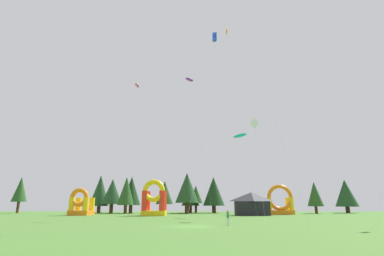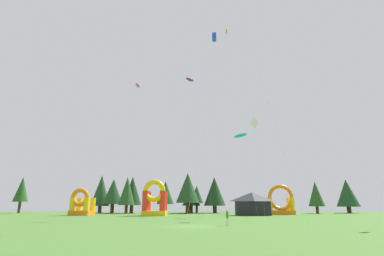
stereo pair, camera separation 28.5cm
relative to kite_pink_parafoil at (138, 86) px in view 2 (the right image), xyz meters
name	(u,v)px [view 2 (the right image)]	position (x,y,z in m)	size (l,w,h in m)	color
ground_plane	(190,226)	(12.37, -27.99, -27.68)	(120.00, 120.00, 0.00)	#47752D
kite_pink_parafoil	(138,86)	(0.00, 0.00, 0.00)	(1.15, 5.54, 28.15)	#EA599E
kite_blue_box	(214,38)	(15.59, -24.40, -3.15)	(1.06, 5.41, 25.28)	blue
kite_white_diamond	(255,124)	(22.84, -13.25, -12.47)	(1.17, 5.01, 15.93)	white
kite_orange_diamond	(227,34)	(17.44, -23.38, -1.89)	(5.99, 4.64, 26.72)	orange
kite_cyan_parafoil	(241,135)	(21.76, -3.68, -12.28)	(3.93, 2.07, 16.03)	#19B7CC
kite_purple_parafoil	(190,80)	(11.79, -7.26, -1.93)	(5.38, 4.83, 26.21)	purple
person_far_side	(227,216)	(16.47, -26.74, -26.71)	(0.29, 0.29, 1.64)	silver
inflatable_red_slide	(280,204)	(31.32, 6.24, -25.44)	(5.77, 3.51, 6.39)	orange
inflatable_blue_arch	(82,206)	(-10.86, 2.02, -25.79)	(4.01, 4.77, 5.45)	orange
inflatable_yellow_castle	(155,202)	(4.60, -0.14, -24.98)	(4.66, 4.38, 7.00)	yellow
festival_tent	(252,204)	(24.26, 0.97, -25.41)	(6.63, 3.64, 4.55)	black
tree_row_0	(22,189)	(-31.39, 14.67, -21.90)	(3.58, 3.58, 8.93)	#4C331E
tree_row_1	(101,190)	(-12.03, 17.49, -22.05)	(4.91, 4.91, 9.62)	#4C331E
tree_row_2	(113,192)	(-8.14, 15.02, -22.43)	(4.95, 4.95, 8.41)	#4C331E
tree_row_3	(127,191)	(-3.99, 12.35, -22.40)	(4.05, 4.05, 8.68)	#4C331E
tree_row_4	(132,191)	(-3.13, 14.23, -22.30)	(4.72, 4.72, 8.91)	#4C331E
tree_row_5	(165,193)	(4.89, 17.12, -22.66)	(4.44, 4.44, 7.98)	#4C331E
tree_row_6	(188,188)	(10.80, 12.54, -21.67)	(5.70, 5.70, 9.64)	#4C331E
tree_row_7	(191,195)	(11.53, 17.82, -23.11)	(4.62, 4.62, 7.43)	#4C331E
tree_row_8	(197,195)	(12.96, 17.36, -23.12)	(3.44, 3.44, 6.84)	#4C331E
tree_row_9	(214,191)	(17.53, 16.61, -22.33)	(5.54, 5.54, 8.98)	#4C331E
tree_row_10	(316,194)	(41.80, 12.85, -23.12)	(3.77, 3.77, 7.52)	#4C331E
tree_row_11	(347,193)	(51.41, 17.10, -22.77)	(5.55, 5.55, 8.32)	#4C331E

